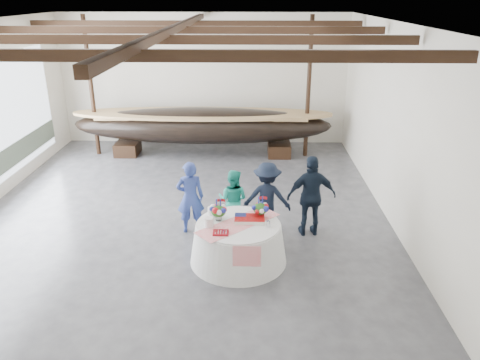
{
  "coord_description": "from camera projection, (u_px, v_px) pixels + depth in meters",
  "views": [
    {
      "loc": [
        1.67,
        -10.47,
        5.11
      ],
      "look_at": [
        1.44,
        -0.79,
        1.21
      ],
      "focal_mm": 35.0,
      "sensor_mm": 36.0,
      "label": 1
    }
  ],
  "objects": [
    {
      "name": "guest_woman_teal",
      "position": [
        233.0,
        200.0,
        10.62
      ],
      "size": [
        0.83,
        0.73,
        1.45
      ],
      "primitive_type": "imported",
      "rotation": [
        0.0,
        0.0,
        2.84
      ],
      "color": "teal",
      "rests_on": "ground"
    },
    {
      "name": "pavilion_structure",
      "position": [
        180.0,
        43.0,
        10.89
      ],
      "size": [
        9.8,
        11.76,
        4.5
      ],
      "color": "black",
      "rests_on": "ground"
    },
    {
      "name": "guest_woman_blue",
      "position": [
        190.0,
        197.0,
        10.46
      ],
      "size": [
        0.67,
        0.5,
        1.69
      ],
      "primitive_type": "imported",
      "rotation": [
        0.0,
        0.0,
        3.31
      ],
      "color": "navy",
      "rests_on": "ground"
    },
    {
      "name": "floor",
      "position": [
        183.0,
        213.0,
        11.65
      ],
      "size": [
        10.0,
        12.0,
        0.01
      ],
      "primitive_type": "cube",
      "color": "#3D3D42",
      "rests_on": "ground"
    },
    {
      "name": "wall_right",
      "position": [
        396.0,
        127.0,
        10.7
      ],
      "size": [
        0.02,
        12.0,
        4.5
      ],
      "primitive_type": "cube",
      "color": "silver",
      "rests_on": "ground"
    },
    {
      "name": "longboat_display",
      "position": [
        202.0,
        125.0,
        15.46
      ],
      "size": [
        8.53,
        1.71,
        1.6
      ],
      "color": "black",
      "rests_on": "ground"
    },
    {
      "name": "ceiling",
      "position": [
        174.0,
        23.0,
        9.97
      ],
      "size": [
        10.0,
        12.0,
        0.01
      ],
      "primitive_type": "cube",
      "color": "white",
      "rests_on": "wall_back"
    },
    {
      "name": "guest_man_left",
      "position": [
        267.0,
        198.0,
        10.46
      ],
      "size": [
        1.13,
        0.71,
        1.67
      ],
      "primitive_type": "imported",
      "rotation": [
        0.0,
        0.0,
        3.06
      ],
      "color": "black",
      "rests_on": "ground"
    },
    {
      "name": "guest_man_right",
      "position": [
        311.0,
        196.0,
        10.31
      ],
      "size": [
        1.14,
        0.58,
        1.86
      ],
      "primitive_type": "imported",
      "rotation": [
        0.0,
        0.0,
        3.26
      ],
      "color": "black",
      "rests_on": "ground"
    },
    {
      "name": "banquet_table",
      "position": [
        238.0,
        242.0,
        9.44
      ],
      "size": [
        1.96,
        1.96,
        0.84
      ],
      "color": "silver",
      "rests_on": "ground"
    },
    {
      "name": "wall_front",
      "position": [
        101.0,
        266.0,
        5.25
      ],
      "size": [
        10.0,
        0.02,
        4.5
      ],
      "primitive_type": "cube",
      "color": "silver",
      "rests_on": "ground"
    },
    {
      "name": "wall_back",
      "position": [
        204.0,
        80.0,
        16.38
      ],
      "size": [
        10.0,
        0.02,
        4.5
      ],
      "primitive_type": "cube",
      "color": "silver",
      "rests_on": "ground"
    },
    {
      "name": "tabletop_items",
      "position": [
        238.0,
        213.0,
        9.37
      ],
      "size": [
        1.71,
        1.63,
        0.4
      ],
      "color": "red",
      "rests_on": "banquet_table"
    }
  ]
}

